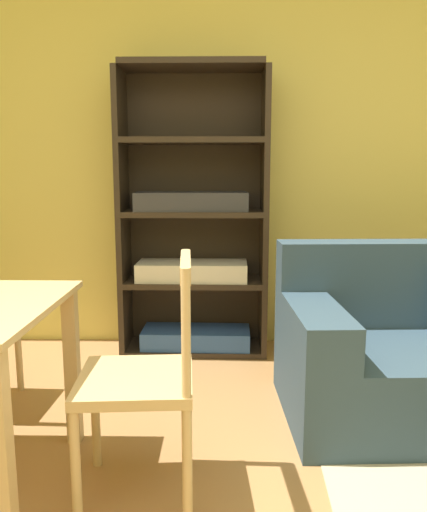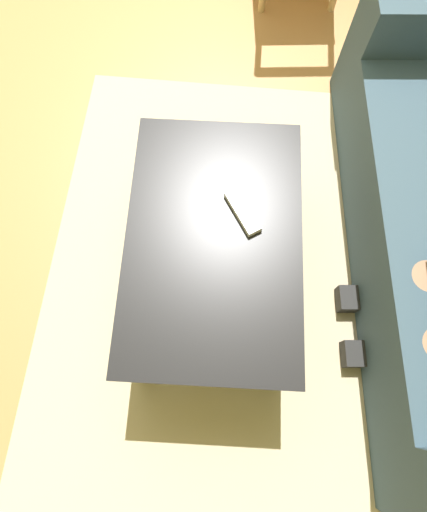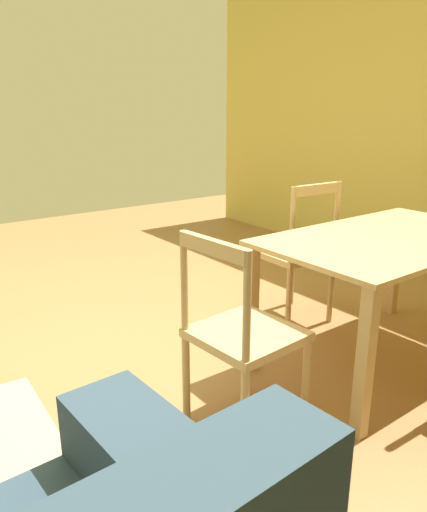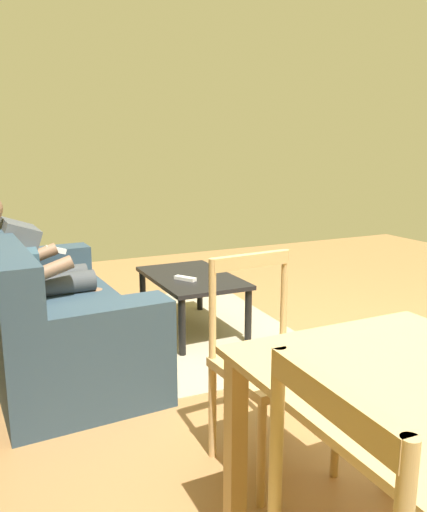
# 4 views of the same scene
# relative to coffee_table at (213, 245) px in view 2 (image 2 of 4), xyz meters

# --- Properties ---
(ground_plane) EXTENTS (8.12, 8.12, 0.00)m
(ground_plane) POSITION_rel_coffee_table_xyz_m (-1.37, -0.49, -0.37)
(ground_plane) COLOR #9E7042
(coffee_table) EXTENTS (0.92, 0.58, 0.43)m
(coffee_table) POSITION_rel_coffee_table_xyz_m (0.00, 0.00, 0.00)
(coffee_table) COLOR black
(coffee_table) RESTS_ON ground_plane
(tv_remote) EXTENTS (0.17, 0.13, 0.02)m
(tv_remote) POSITION_rel_coffee_table_xyz_m (-0.10, 0.09, 0.07)
(tv_remote) COLOR white
(tv_remote) RESTS_ON coffee_table
(area_rug) EXTENTS (2.06, 1.48, 0.01)m
(area_rug) POSITION_rel_coffee_table_xyz_m (0.00, 0.00, -0.37)
(area_rug) COLOR tan
(area_rug) RESTS_ON ground_plane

